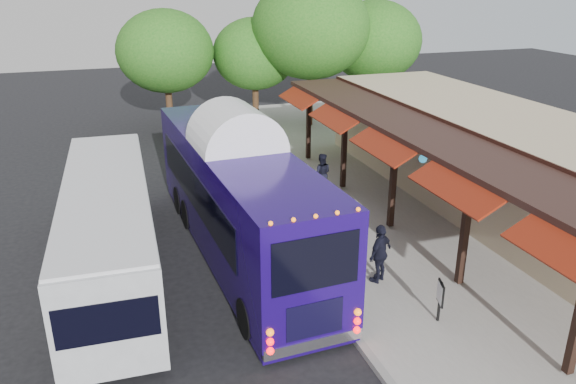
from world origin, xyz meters
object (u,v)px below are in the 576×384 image
object	(u,v)px
coach_bus	(238,192)
sign_board	(440,295)
city_bus	(109,225)
ped_d	(284,177)
ped_a	(324,211)
ped_b	(321,173)
ped_c	(380,253)

from	to	relation	value
coach_bus	sign_board	size ratio (longest dim) A/B	10.95
city_bus	ped_d	bearing A→B (deg)	30.39
city_bus	ped_a	distance (m)	6.67
ped_b	ped_c	distance (m)	6.99
sign_board	coach_bus	bearing A→B (deg)	141.56
coach_bus	ped_c	size ratio (longest dim) A/B	6.88
ped_a	ped_b	size ratio (longest dim) A/B	1.18
sign_board	ped_b	bearing A→B (deg)	104.76
coach_bus	city_bus	distance (m)	3.89
coach_bus	city_bus	xyz separation A→B (m)	(-3.85, -0.27, -0.46)
coach_bus	sign_board	world-z (taller)	coach_bus
coach_bus	ped_a	world-z (taller)	coach_bus
city_bus	ped_b	size ratio (longest dim) A/B	6.57
city_bus	ped_b	distance (m)	8.96
ped_a	ped_d	xyz separation A→B (m)	(-0.25, 3.40, 0.03)
ped_b	sign_board	world-z (taller)	ped_b
sign_board	city_bus	bearing A→B (deg)	162.89
city_bus	ped_d	xyz separation A→B (m)	(6.40, 3.45, -0.43)
coach_bus	ped_a	bearing A→B (deg)	-7.37
ped_a	sign_board	distance (m)	5.44
coach_bus	ped_c	distance (m)	4.73
ped_a	ped_d	bearing A→B (deg)	94.30
coach_bus	ped_d	bearing A→B (deg)	48.28
city_bus	ped_d	size ratio (longest dim) A/B	5.42
coach_bus	ped_b	distance (m)	5.64
coach_bus	ped_b	bearing A→B (deg)	37.48
ped_b	ped_c	bearing A→B (deg)	104.25
ped_b	ped_c	size ratio (longest dim) A/B	0.94
coach_bus	city_bus	size ratio (longest dim) A/B	1.12
city_bus	ped_a	size ratio (longest dim) A/B	5.58
ped_c	coach_bus	bearing A→B (deg)	-77.91
ped_b	coach_bus	bearing A→B (deg)	62.94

